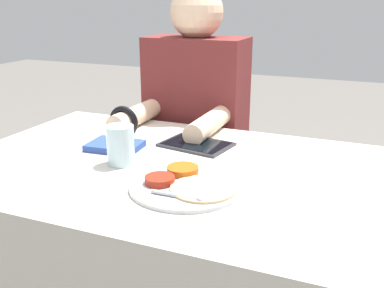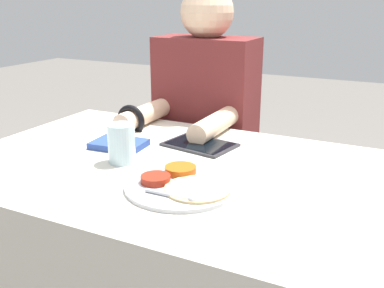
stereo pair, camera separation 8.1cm
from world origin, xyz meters
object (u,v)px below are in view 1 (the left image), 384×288
tablet_device (196,144)px  thali_tray (186,184)px  red_notebook (115,146)px  person_diner (195,155)px  drinking_glass (120,145)px

tablet_device → thali_tray: bearing=-72.3°
red_notebook → person_diner: size_ratio=0.13×
thali_tray → red_notebook: bearing=149.8°
drinking_glass → red_notebook: bearing=129.4°
red_notebook → tablet_device: size_ratio=0.72×
thali_tray → red_notebook: (-0.32, 0.19, -0.00)m
thali_tray → drinking_glass: drinking_glass is taller
red_notebook → tablet_device: red_notebook is taller
red_notebook → thali_tray: bearing=-30.2°
thali_tray → tablet_device: thali_tray is taller
person_diner → drinking_glass: bearing=-88.6°
person_diner → drinking_glass: size_ratio=11.34×
red_notebook → tablet_device: bearing=29.4°
thali_tray → drinking_glass: 0.25m
tablet_device → person_diner: bearing=112.6°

